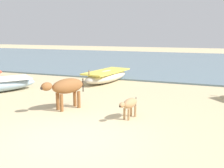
{
  "coord_description": "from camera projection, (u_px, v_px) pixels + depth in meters",
  "views": [
    {
      "loc": [
        2.91,
        -4.75,
        2.4
      ],
      "look_at": [
        -0.3,
        3.7,
        0.6
      ],
      "focal_mm": 41.0,
      "sensor_mm": 36.0,
      "label": 1
    }
  ],
  "objects": [
    {
      "name": "ground",
      "position": [
        67.0,
        140.0,
        5.84
      ],
      "size": [
        80.0,
        80.0,
        0.0
      ],
      "primitive_type": "plane",
      "color": "#CCB789"
    },
    {
      "name": "sea_water",
      "position": [
        173.0,
        61.0,
        22.0
      ],
      "size": [
        60.0,
        20.0,
        0.08
      ],
      "primitive_type": "cube",
      "color": "slate",
      "rests_on": "ground"
    },
    {
      "name": "fishing_boat_5",
      "position": [
        107.0,
        76.0,
        12.78
      ],
      "size": [
        1.7,
        3.44,
        0.77
      ],
      "rotation": [
        0.0,
        0.0,
        4.54
      ],
      "color": "beige",
      "rests_on": "ground"
    },
    {
      "name": "cow_adult_brown",
      "position": [
        66.0,
        87.0,
        8.1
      ],
      "size": [
        0.98,
        1.44,
        0.99
      ],
      "rotation": [
        0.0,
        0.0,
        4.22
      ],
      "color": "brown",
      "rests_on": "ground"
    },
    {
      "name": "calf_far_tan",
      "position": [
        129.0,
        104.0,
        7.25
      ],
      "size": [
        0.41,
        0.89,
        0.58
      ],
      "rotation": [
        0.0,
        0.0,
        4.47
      ],
      "color": "tan",
      "rests_on": "ground"
    }
  ]
}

